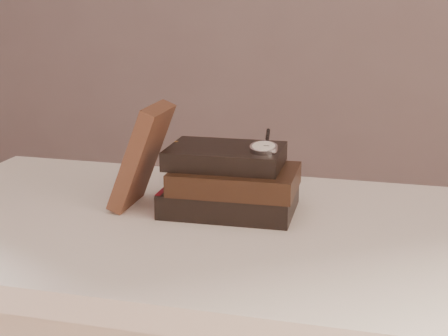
# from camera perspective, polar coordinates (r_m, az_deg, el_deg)

# --- Properties ---
(table) EXTENTS (1.00, 0.60, 0.75)m
(table) POSITION_cam_1_polar(r_m,az_deg,el_deg) (1.14, -3.24, -8.76)
(table) COLOR white
(table) RESTS_ON ground
(book_stack) EXTENTS (0.23, 0.16, 0.11)m
(book_stack) POSITION_cam_1_polar(r_m,az_deg,el_deg) (1.12, 0.56, -1.21)
(book_stack) COLOR black
(book_stack) RESTS_ON table
(journal) EXTENTS (0.09, 0.11, 0.18)m
(journal) POSITION_cam_1_polar(r_m,az_deg,el_deg) (1.15, -7.05, 1.02)
(journal) COLOR #3E2218
(journal) RESTS_ON table
(pocket_watch) EXTENTS (0.05, 0.15, 0.02)m
(pocket_watch) POSITION_cam_1_polar(r_m,az_deg,el_deg) (1.09, 3.45, 1.84)
(pocket_watch) COLOR silver
(pocket_watch) RESTS_ON book_stack
(eyeglasses) EXTENTS (0.09, 0.11, 0.04)m
(eyeglasses) POSITION_cam_1_polar(r_m,az_deg,el_deg) (1.21, -2.33, 0.53)
(eyeglasses) COLOR silver
(eyeglasses) RESTS_ON book_stack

